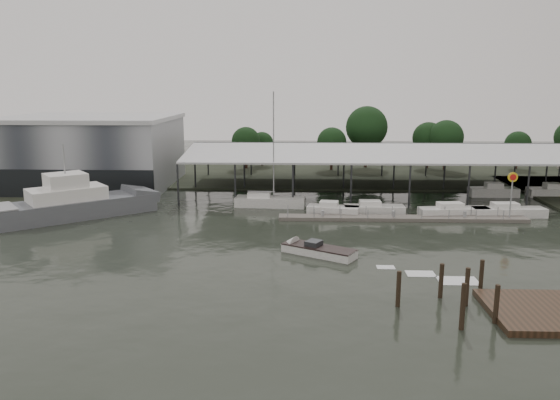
{
  "coord_description": "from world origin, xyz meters",
  "views": [
    {
      "loc": [
        3.26,
        -50.58,
        15.02
      ],
      "look_at": [
        1.16,
        8.65,
        2.5
      ],
      "focal_mm": 35.0,
      "sensor_mm": 36.0,
      "label": 1
    }
  ],
  "objects_px": {
    "grey_trawler": "(78,203)",
    "white_sailboat": "(269,201)",
    "speedboat_underway": "(313,250)",
    "shell_fuel_sign": "(512,187)"
  },
  "relations": [
    {
      "from": "grey_trawler",
      "to": "white_sailboat",
      "type": "height_order",
      "value": "white_sailboat"
    },
    {
      "from": "shell_fuel_sign",
      "to": "speedboat_underway",
      "type": "relative_size",
      "value": 0.33
    },
    {
      "from": "grey_trawler",
      "to": "speedboat_underway",
      "type": "height_order",
      "value": "grey_trawler"
    },
    {
      "from": "white_sailboat",
      "to": "speedboat_underway",
      "type": "distance_m",
      "value": 20.27
    },
    {
      "from": "shell_fuel_sign",
      "to": "speedboat_underway",
      "type": "height_order",
      "value": "shell_fuel_sign"
    },
    {
      "from": "grey_trawler",
      "to": "speedboat_underway",
      "type": "xyz_separation_m",
      "value": [
        26.93,
        -13.42,
        -1.19
      ]
    },
    {
      "from": "speedboat_underway",
      "to": "white_sailboat",
      "type": "bearing_deg",
      "value": -44.87
    },
    {
      "from": "white_sailboat",
      "to": "shell_fuel_sign",
      "type": "bearing_deg",
      "value": -9.21
    },
    {
      "from": "shell_fuel_sign",
      "to": "speedboat_underway",
      "type": "bearing_deg",
      "value": -149.77
    },
    {
      "from": "grey_trawler",
      "to": "speedboat_underway",
      "type": "distance_m",
      "value": 30.12
    }
  ]
}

